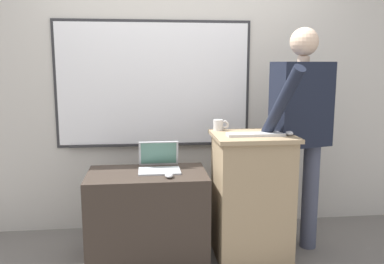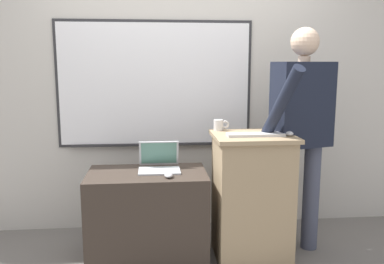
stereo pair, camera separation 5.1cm
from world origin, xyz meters
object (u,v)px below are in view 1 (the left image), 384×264
(computer_mouse_by_laptop, at_px, (169,175))
(computer_mouse_by_keyboard, at_px, (289,133))
(wireless_keyboard, at_px, (256,134))
(coffee_mug, at_px, (219,125))
(person_presenter, at_px, (301,124))
(side_desk, at_px, (148,216))
(lectern_podium, at_px, (251,196))
(laptop, at_px, (159,162))

(computer_mouse_by_laptop, bearing_deg, computer_mouse_by_keyboard, 1.67)
(wireless_keyboard, bearing_deg, computer_mouse_by_laptop, -176.60)
(computer_mouse_by_keyboard, relative_size, coffee_mug, 0.81)
(computer_mouse_by_keyboard, bearing_deg, person_presenter, 44.59)
(side_desk, relative_size, person_presenter, 0.51)
(person_presenter, xyz_separation_m, computer_mouse_by_laptop, (-1.03, -0.17, -0.32))
(lectern_podium, relative_size, person_presenter, 0.55)
(computer_mouse_by_laptop, bearing_deg, lectern_podium, 9.34)
(side_desk, distance_m, computer_mouse_by_keyboard, 1.22)
(wireless_keyboard, relative_size, computer_mouse_by_keyboard, 4.18)
(person_presenter, bearing_deg, computer_mouse_by_laptop, 174.39)
(person_presenter, height_order, wireless_keyboard, person_presenter)
(person_presenter, bearing_deg, computer_mouse_by_keyboard, -150.47)
(side_desk, distance_m, coffee_mug, 0.89)
(computer_mouse_by_keyboard, bearing_deg, wireless_keyboard, 177.19)
(computer_mouse_by_laptop, height_order, coffee_mug, coffee_mug)
(computer_mouse_by_keyboard, bearing_deg, coffee_mug, 149.32)
(side_desk, relative_size, computer_mouse_by_keyboard, 8.87)
(person_presenter, xyz_separation_m, laptop, (-1.09, 0.06, -0.28))
(person_presenter, height_order, computer_mouse_by_keyboard, person_presenter)
(computer_mouse_by_laptop, relative_size, computer_mouse_by_keyboard, 1.00)
(lectern_podium, bearing_deg, wireless_keyboard, -89.26)
(side_desk, height_order, coffee_mug, coffee_mug)
(lectern_podium, bearing_deg, side_desk, 176.79)
(person_presenter, distance_m, wireless_keyboard, 0.42)
(lectern_podium, height_order, coffee_mug, coffee_mug)
(person_presenter, relative_size, wireless_keyboard, 4.19)
(side_desk, relative_size, laptop, 2.84)
(side_desk, height_order, wireless_keyboard, wireless_keyboard)
(laptop, height_order, computer_mouse_by_laptop, laptop)
(side_desk, distance_m, computer_mouse_by_laptop, 0.42)
(side_desk, height_order, computer_mouse_by_keyboard, computer_mouse_by_keyboard)
(computer_mouse_by_keyboard, bearing_deg, laptop, 167.48)
(computer_mouse_by_laptop, xyz_separation_m, coffee_mug, (0.41, 0.30, 0.31))
(side_desk, xyz_separation_m, person_presenter, (1.18, 0.02, 0.68))
(lectern_podium, distance_m, coffee_mug, 0.60)
(laptop, relative_size, wireless_keyboard, 0.75)
(laptop, distance_m, computer_mouse_by_keyboard, 1.00)
(side_desk, xyz_separation_m, computer_mouse_by_keyboard, (1.04, -0.12, 0.64))
(side_desk, height_order, person_presenter, person_presenter)
(lectern_podium, bearing_deg, computer_mouse_by_laptop, -170.66)
(person_presenter, height_order, coffee_mug, person_presenter)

